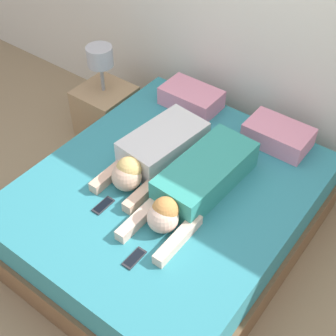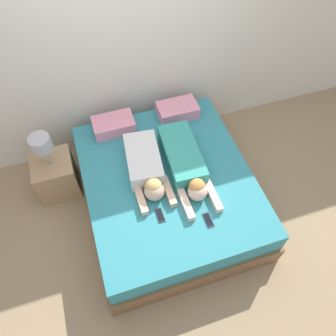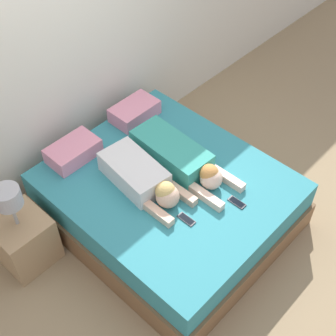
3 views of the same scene
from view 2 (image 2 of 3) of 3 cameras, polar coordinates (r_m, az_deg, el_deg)
ground_plane at (r=3.84m, az=0.00°, el=-6.08°), size 12.00×12.00×0.00m
wall_back at (r=3.65m, az=-6.04°, el=20.01°), size 12.00×0.06×2.60m
bed at (r=3.61m, az=0.00°, el=-3.97°), size 1.76×2.03×0.55m
pillow_head_left at (r=3.78m, az=-9.44°, el=7.39°), size 0.46×0.29×0.15m
pillow_head_right at (r=3.90m, az=1.67°, el=10.03°), size 0.46×0.29×0.15m
person_left at (r=3.33m, az=-3.82°, el=0.03°), size 0.40×0.90×0.23m
person_right at (r=3.36m, az=3.01°, el=0.87°), size 0.37×1.09×0.22m
cell_phone_left at (r=3.14m, az=-1.41°, el=-8.22°), size 0.06×0.15×0.01m
cell_phone_right at (r=3.14m, az=7.01°, el=-8.97°), size 0.06×0.15×0.01m
nightstand at (r=3.93m, az=-19.02°, el=-0.89°), size 0.44×0.44×0.90m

